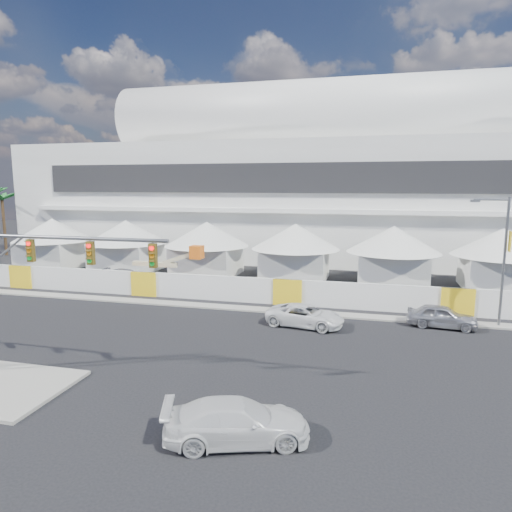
% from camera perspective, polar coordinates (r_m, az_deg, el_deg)
% --- Properties ---
extents(ground, '(160.00, 160.00, 0.00)m').
position_cam_1_polar(ground, '(24.16, -17.26, -13.65)').
color(ground, black).
rests_on(ground, ground).
extents(far_curb, '(80.00, 1.20, 0.12)m').
position_cam_1_polar(far_curb, '(33.65, 27.70, -7.72)').
color(far_curb, gray).
rests_on(far_curb, ground).
extents(stadium, '(80.00, 24.80, 21.98)m').
position_cam_1_polar(stadium, '(60.49, 11.28, 9.09)').
color(stadium, silver).
rests_on(stadium, ground).
extents(tent_row, '(53.40, 8.40, 5.40)m').
position_cam_1_polar(tent_row, '(44.81, -0.74, 1.29)').
color(tent_row, silver).
rests_on(tent_row, ground).
extents(hoarding_fence, '(70.00, 0.25, 2.00)m').
position_cam_1_polar(hoarding_fence, '(34.88, 3.99, -4.53)').
color(hoarding_fence, silver).
rests_on(hoarding_fence, ground).
extents(palm_cluster, '(10.60, 10.60, 8.55)m').
position_cam_1_polar(palm_cluster, '(66.43, -29.11, 5.90)').
color(palm_cluster, '#47331E').
rests_on(palm_cluster, ground).
extents(sedan_silver, '(2.15, 4.46, 1.47)m').
position_cam_1_polar(sedan_silver, '(31.88, 22.21, -6.98)').
color(sedan_silver, '#B1B2B6').
rests_on(sedan_silver, ground).
extents(pickup_curb, '(3.09, 5.33, 1.40)m').
position_cam_1_polar(pickup_curb, '(29.98, 6.15, -7.42)').
color(pickup_curb, white).
rests_on(pickup_curb, ground).
extents(pickup_near, '(3.70, 5.63, 1.52)m').
position_cam_1_polar(pickup_near, '(17.31, -2.42, -19.95)').
color(pickup_near, silver).
rests_on(pickup_near, ground).
extents(lot_car_c, '(2.09, 4.98, 1.44)m').
position_cam_1_polar(lot_car_c, '(43.33, -15.91, -2.58)').
color(lot_car_c, silver).
rests_on(lot_car_c, ground).
extents(traffic_mast, '(10.21, 0.73, 7.54)m').
position_cam_1_polar(traffic_mast, '(24.27, -27.50, -3.41)').
color(traffic_mast, gray).
rests_on(traffic_mast, median_island).
extents(streetlight_curb, '(2.48, 0.56, 8.36)m').
position_cam_1_polar(streetlight_curb, '(32.69, 28.35, 0.38)').
color(streetlight_curb, slate).
rests_on(streetlight_curb, ground).
extents(boom_lift, '(7.83, 1.86, 3.98)m').
position_cam_1_polar(boom_lift, '(41.37, -13.17, -2.51)').
color(boom_lift, orange).
rests_on(boom_lift, ground).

